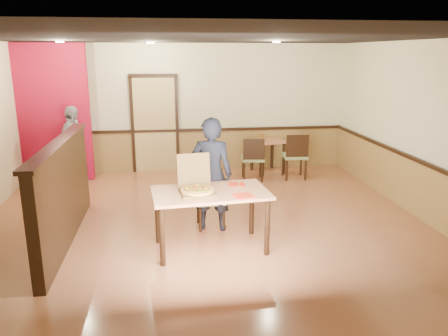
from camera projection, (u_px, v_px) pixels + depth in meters
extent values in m
plane|color=#AD6843|center=(206.00, 228.00, 6.69)|extent=(7.00, 7.00, 0.00)
plane|color=black|center=(204.00, 38.00, 5.97)|extent=(7.00, 7.00, 0.00)
plane|color=beige|center=(191.00, 108.00, 9.69)|extent=(7.00, 0.00, 7.00)
plane|color=beige|center=(429.00, 132.00, 6.78)|extent=(0.00, 7.00, 7.00)
cube|color=olive|center=(192.00, 150.00, 9.90)|extent=(7.00, 0.04, 0.90)
cube|color=black|center=(191.00, 130.00, 9.76)|extent=(7.00, 0.06, 0.06)
cube|color=olive|center=(420.00, 191.00, 7.02)|extent=(0.04, 7.00, 0.90)
cube|color=black|center=(422.00, 162.00, 6.90)|extent=(0.06, 7.00, 0.06)
cube|color=tan|center=(155.00, 125.00, 9.63)|extent=(0.90, 0.06, 2.10)
cube|color=black|center=(64.00, 194.00, 6.07)|extent=(0.14, 3.00, 1.40)
cube|color=black|center=(59.00, 143.00, 5.88)|extent=(0.20, 3.10, 0.05)
cube|color=#A30B2B|center=(49.00, 114.00, 8.84)|extent=(1.60, 0.20, 2.78)
cylinder|color=#FDE9B1|center=(60.00, 42.00, 7.41)|extent=(0.14, 0.14, 0.02)
cylinder|color=#FDE9B1|center=(150.00, 43.00, 8.27)|extent=(0.14, 0.14, 0.02)
cylinder|color=#FDE9B1|center=(276.00, 42.00, 7.59)|extent=(0.14, 0.14, 0.02)
cube|color=tan|center=(210.00, 193.00, 5.79)|extent=(1.61, 1.01, 0.04)
cylinder|color=black|center=(162.00, 237.00, 5.41)|extent=(0.07, 0.07, 0.78)
cylinder|color=black|center=(157.00, 216.00, 6.09)|extent=(0.07, 0.07, 0.78)
cylinder|color=black|center=(267.00, 227.00, 5.71)|extent=(0.07, 0.07, 0.78)
cylinder|color=black|center=(252.00, 209.00, 6.38)|extent=(0.07, 0.07, 0.78)
cube|color=olive|center=(211.00, 200.00, 6.63)|extent=(0.44, 0.44, 0.06)
cube|color=black|center=(209.00, 182.00, 6.76)|extent=(0.41, 0.05, 0.41)
cylinder|color=black|center=(200.00, 220.00, 6.50)|extent=(0.04, 0.04, 0.37)
cylinder|color=black|center=(198.00, 212.00, 6.84)|extent=(0.04, 0.04, 0.37)
cylinder|color=black|center=(224.00, 219.00, 6.55)|extent=(0.04, 0.04, 0.37)
cylinder|color=black|center=(220.00, 210.00, 6.89)|extent=(0.04, 0.04, 0.37)
cube|color=olive|center=(253.00, 159.00, 9.13)|extent=(0.50, 0.50, 0.06)
cube|color=black|center=(254.00, 149.00, 8.86)|extent=(0.43, 0.08, 0.43)
cylinder|color=black|center=(260.00, 168.00, 9.38)|extent=(0.04, 0.04, 0.39)
cylinder|color=black|center=(262.00, 173.00, 9.02)|extent=(0.04, 0.04, 0.39)
cylinder|color=black|center=(243.00, 168.00, 9.37)|extent=(0.04, 0.04, 0.39)
cylinder|color=black|center=(244.00, 173.00, 9.01)|extent=(0.04, 0.04, 0.39)
cube|color=olive|center=(294.00, 156.00, 9.23)|extent=(0.51, 0.51, 0.06)
cube|color=black|center=(297.00, 146.00, 8.95)|extent=(0.46, 0.07, 0.46)
cylinder|color=black|center=(301.00, 166.00, 9.51)|extent=(0.05, 0.05, 0.42)
cylinder|color=black|center=(305.00, 171.00, 9.13)|extent=(0.05, 0.05, 0.42)
cylinder|color=black|center=(283.00, 166.00, 9.48)|extent=(0.05, 0.05, 0.42)
cylinder|color=black|center=(287.00, 171.00, 9.10)|extent=(0.05, 0.05, 0.42)
cube|color=tan|center=(268.00, 141.00, 9.65)|extent=(0.84, 0.84, 0.04)
cylinder|color=black|center=(263.00, 161.00, 9.41)|extent=(0.07, 0.07, 0.69)
cylinder|color=black|center=(252.00, 155.00, 9.87)|extent=(0.07, 0.07, 0.69)
cylinder|color=black|center=(284.00, 158.00, 9.61)|extent=(0.07, 0.07, 0.69)
cylinder|color=black|center=(272.00, 153.00, 10.07)|extent=(0.07, 0.07, 0.69)
imported|color=black|center=(211.00, 175.00, 6.45)|extent=(0.70, 0.54, 1.71)
imported|color=gray|center=(73.00, 146.00, 8.66)|extent=(0.65, 1.01, 1.60)
cube|color=brown|center=(198.00, 192.00, 5.70)|extent=(0.49, 0.49, 0.03)
cube|color=brown|center=(194.00, 170.00, 5.88)|extent=(0.45, 0.13, 0.44)
cylinder|color=gold|center=(197.00, 190.00, 5.69)|extent=(0.56, 0.56, 0.03)
cube|color=red|center=(244.00, 196.00, 5.60)|extent=(0.29, 0.29, 0.01)
cylinder|color=silver|center=(241.00, 195.00, 5.60)|extent=(0.07, 0.20, 0.01)
cube|color=silver|center=(246.00, 195.00, 5.61)|extent=(0.08, 0.21, 0.00)
cube|color=red|center=(237.00, 184.00, 6.08)|extent=(0.24, 0.24, 0.01)
cylinder|color=silver|center=(235.00, 184.00, 6.08)|extent=(0.03, 0.19, 0.01)
cube|color=silver|center=(239.00, 184.00, 6.09)|extent=(0.04, 0.20, 0.00)
cylinder|color=#9B591C|center=(262.00, 137.00, 9.60)|extent=(0.05, 0.05, 0.14)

